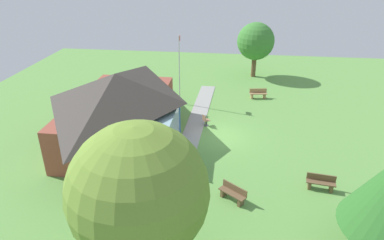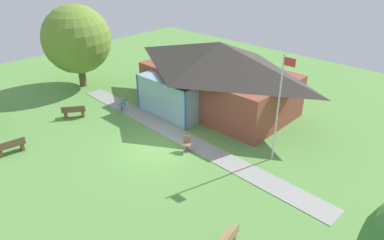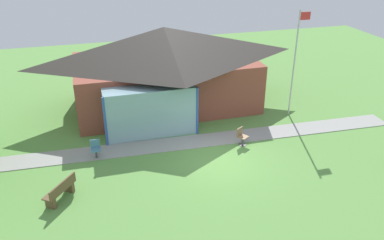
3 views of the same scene
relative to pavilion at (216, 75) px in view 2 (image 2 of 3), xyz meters
name	(u,v)px [view 2 (image 2 of 3)]	position (x,y,z in m)	size (l,w,h in m)	color
ground_plane	(155,148)	(1.09, -6.54, -2.38)	(44.00, 44.00, 0.00)	#609947
pavilion	(216,75)	(0.00, 0.00, 0.00)	(10.95, 7.35, 4.58)	brown
footpath	(179,136)	(1.09, -4.65, -2.37)	(19.58, 1.30, 0.03)	#999993
flagpole	(279,105)	(6.44, -2.97, 0.79)	(0.64, 0.08, 5.76)	silver
bench_front_left	(11,147)	(-4.22, -12.24, -1.98)	(0.65, 1.55, 0.84)	brown
bench_mid_left	(74,112)	(-5.71, -7.60, -1.98)	(1.25, 1.46, 0.84)	brown
patio_chair_lawn_spare	(187,144)	(2.55, -5.49, -1.97)	(0.61, 0.61, 0.86)	#8C6B4C
patio_chair_west	(122,105)	(-4.24, -4.82, -1.97)	(0.45, 0.45, 0.86)	teal
tree_west_hedge	(77,39)	(-10.32, -4.15, 1.35)	(5.16, 5.16, 6.32)	brown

